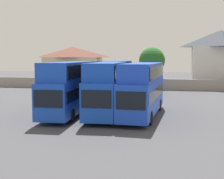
# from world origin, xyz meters

# --- Properties ---
(ground) EXTENTS (140.00, 140.00, 0.00)m
(ground) POSITION_xyz_m (0.00, 18.00, 0.00)
(ground) COLOR #424247
(depot_boundary_wall) EXTENTS (56.00, 0.50, 1.80)m
(depot_boundary_wall) POSITION_xyz_m (0.00, 23.60, 0.90)
(depot_boundary_wall) COLOR gray
(depot_boundary_wall) RESTS_ON ground
(bus_1) EXTENTS (3.05, 12.09, 4.87)m
(bus_1) POSITION_xyz_m (-3.41, -0.02, 2.75)
(bus_1) COLOR blue
(bus_1) RESTS_ON ground
(bus_2) EXTENTS (3.26, 12.16, 4.83)m
(bus_2) POSITION_xyz_m (0.12, 0.33, 2.73)
(bus_2) COLOR blue
(bus_2) RESTS_ON ground
(bus_3) EXTENTS (3.23, 11.66, 4.78)m
(bus_3) POSITION_xyz_m (3.43, -0.01, 2.70)
(bus_3) COLOR blue
(bus_3) RESTS_ON ground
(bus_4) EXTENTS (3.15, 10.97, 4.82)m
(bus_4) POSITION_xyz_m (-1.56, 13.82, 2.72)
(bus_4) COLOR #1B40BE
(bus_4) RESTS_ON ground
(bus_5) EXTENTS (3.49, 11.25, 3.43)m
(bus_5) POSITION_xyz_m (1.01, 13.23, 1.96)
(bus_5) COLOR blue
(bus_5) RESTS_ON ground
(house_terrace_left) EXTENTS (10.98, 6.85, 7.43)m
(house_terrace_left) POSITION_xyz_m (-13.32, 31.62, 3.79)
(house_terrace_left) COLOR #C6B293
(house_terrace_left) RESTS_ON ground
(house_terrace_centre) EXTENTS (10.12, 7.55, 10.14)m
(house_terrace_centre) POSITION_xyz_m (14.35, 30.24, 5.17)
(house_terrace_centre) COLOR silver
(house_terrace_centre) RESTS_ON ground
(tree_left_of_lot) EXTENTS (4.44, 4.44, 7.06)m
(tree_left_of_lot) POSITION_xyz_m (2.59, 26.10, 4.80)
(tree_left_of_lot) COLOR brown
(tree_left_of_lot) RESTS_ON ground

